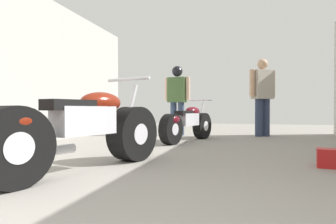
{
  "coord_description": "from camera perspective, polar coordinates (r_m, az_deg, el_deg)",
  "views": [
    {
      "loc": [
        0.75,
        -0.72,
        0.62
      ],
      "look_at": [
        -0.32,
        3.35,
        0.58
      ],
      "focal_mm": 31.01,
      "sensor_mm": 36.0,
      "label": 1
    }
  ],
  "objects": [
    {
      "name": "mechanic_in_blue",
      "position": [
        6.93,
        18.08,
        3.65
      ],
      "size": [
        0.62,
        0.53,
        1.76
      ],
      "color": "#2D3851",
      "rests_on": "ground_plane"
    },
    {
      "name": "motorcycle_black_naked",
      "position": [
        5.55,
        3.76,
        -2.27
      ],
      "size": [
        0.78,
        1.73,
        0.82
      ],
      "color": "black",
      "rests_on": "ground_plane"
    },
    {
      "name": "garage_partition_left",
      "position": [
        5.62,
        -26.71,
        8.26
      ],
      "size": [
        0.08,
        7.6,
        2.76
      ],
      "primitive_type": "cube",
      "color": "#B7B5AD",
      "rests_on": "ground_plane"
    },
    {
      "name": "ground_plane",
      "position": [
        4.29,
        4.54,
        -7.76
      ],
      "size": [
        16.59,
        16.59,
        0.0
      ],
      "primitive_type": "plane",
      "color": "gray"
    },
    {
      "name": "motorcycle_maroon_cruiser",
      "position": [
        2.98,
        -16.66,
        -3.62
      ],
      "size": [
        0.97,
        2.09,
        0.99
      ],
      "color": "black",
      "rests_on": "ground_plane"
    },
    {
      "name": "mechanic_with_helmet",
      "position": [
        6.99,
        1.83,
        3.63
      ],
      "size": [
        0.66,
        0.29,
        1.66
      ],
      "color": "#384766",
      "rests_on": "ground_plane"
    }
  ]
}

